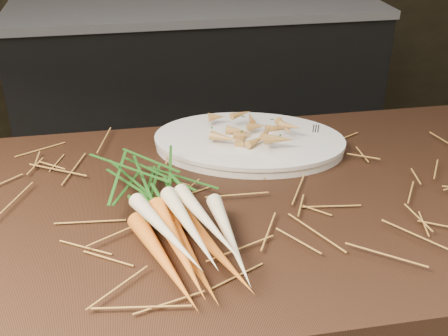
% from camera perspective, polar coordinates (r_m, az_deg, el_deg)
% --- Properties ---
extents(back_counter, '(1.82, 0.62, 0.84)m').
position_cam_1_polar(back_counter, '(2.95, -2.61, 8.35)').
color(back_counter, black).
rests_on(back_counter, ground).
extents(straw_bedding, '(1.40, 0.60, 0.02)m').
position_cam_1_polar(straw_bedding, '(1.02, -5.29, -3.38)').
color(straw_bedding, '#AF732D').
rests_on(straw_bedding, main_counter).
extents(root_veg_bunch, '(0.24, 0.47, 0.09)m').
position_cam_1_polar(root_veg_bunch, '(0.97, -6.27, -3.23)').
color(root_veg_bunch, orange).
rests_on(root_veg_bunch, main_counter).
extents(serving_platter, '(0.47, 0.37, 0.02)m').
position_cam_1_polar(serving_platter, '(1.22, 2.56, 2.46)').
color(serving_platter, white).
rests_on(serving_platter, main_counter).
extents(roasted_veg_heap, '(0.23, 0.19, 0.05)m').
position_cam_1_polar(roasted_veg_heap, '(1.20, 2.59, 3.88)').
color(roasted_veg_heap, '#9F692E').
rests_on(roasted_veg_heap, serving_platter).
extents(serving_fork, '(0.07, 0.15, 0.00)m').
position_cam_1_polar(serving_fork, '(1.20, 9.45, 2.28)').
color(serving_fork, silver).
rests_on(serving_fork, serving_platter).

